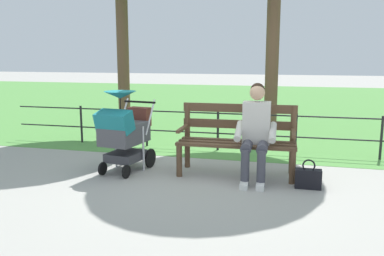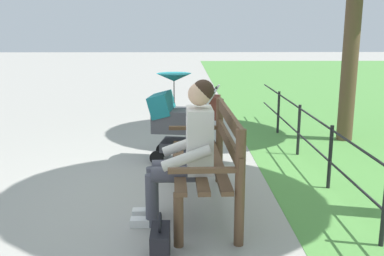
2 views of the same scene
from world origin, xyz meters
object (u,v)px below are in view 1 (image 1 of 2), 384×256
Objects in this scene: park_bench at (237,137)px; handbag at (308,178)px; stroller at (124,130)px; person_on_bench at (256,129)px.

park_bench is 1.12m from handbag.
park_bench is 1.40× the size of stroller.
person_on_bench is at bearing -16.82° from handbag.
park_bench is 1.58m from stroller.
person_on_bench is 3.45× the size of handbag.
stroller is 2.55m from handbag.
person_on_bench is 0.90m from handbag.
stroller reaches higher than park_bench.
person_on_bench reaches higher than stroller.
person_on_bench is at bearing -177.60° from stroller.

